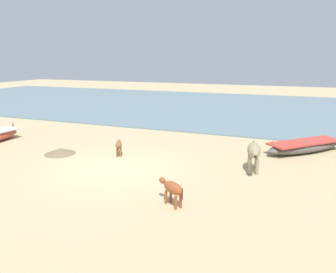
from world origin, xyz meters
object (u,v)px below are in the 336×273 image
fishing_boat_0 (304,146)px  calf_far_rust (172,188)px  calf_near_brown (119,145)px  cow_adult_dun (254,152)px

fishing_boat_0 → calf_far_rust: (-3.59, -6.86, 0.23)m
calf_near_brown → calf_far_rust: 5.14m
fishing_boat_0 → calf_near_brown: fishing_boat_0 is taller
cow_adult_dun → calf_near_brown: (-5.48, 0.02, -0.31)m
calf_far_rust → calf_near_brown: bearing=-11.1°
cow_adult_dun → calf_far_rust: (-1.78, -3.55, -0.25)m
fishing_boat_0 → cow_adult_dun: cow_adult_dun is taller
fishing_boat_0 → cow_adult_dun: (-1.81, -3.31, 0.48)m
fishing_boat_0 → calf_far_rust: size_ratio=3.58×
calf_near_brown → calf_far_rust: bearing=-160.9°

